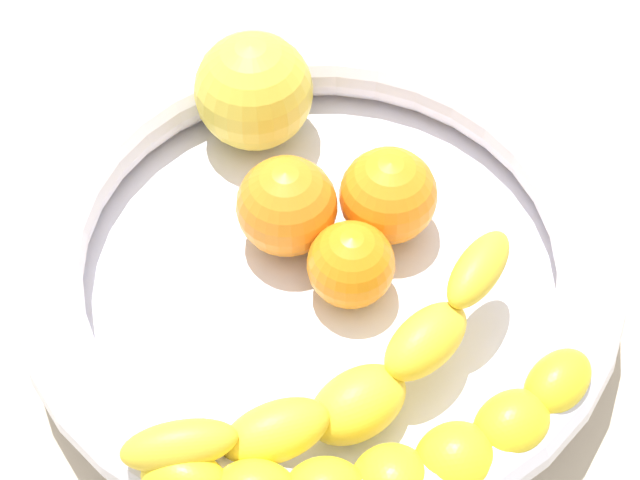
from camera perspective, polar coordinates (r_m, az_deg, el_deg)
kitchen_counter at (r=59.81cm, az=-0.00°, el=-3.73°), size 120.00×120.00×3.00cm
fruit_bowl at (r=56.10cm, az=-0.00°, el=-1.22°), size 34.73×34.73×5.79cm
banana_draped_left at (r=49.45cm, az=1.84°, el=-8.43°), size 23.10×10.11×5.76cm
banana_draped_right at (r=47.88cm, az=4.03°, el=-13.24°), size 19.92×15.41×4.96cm
orange_front at (r=56.07cm, az=-1.98°, el=2.02°), size 5.97×5.97×5.97cm
orange_mid_left at (r=56.77cm, az=4.06°, el=2.64°), size 5.83×5.83×5.83cm
orange_mid_right at (r=54.05cm, az=1.77°, el=-1.55°), size 5.03×5.03×5.03cm
apple_yellow at (r=61.45cm, az=-3.95°, el=8.79°), size 7.54×7.54×7.54cm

